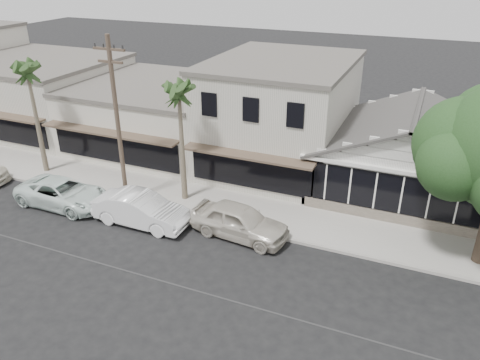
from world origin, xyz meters
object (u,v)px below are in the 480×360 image
at_px(car_1, 141,210).
at_px(utility_pole, 117,120).
at_px(car_0, 239,221).
at_px(car_2, 63,193).

bearing_deg(car_1, utility_pole, 52.07).
bearing_deg(car_0, car_2, 100.85).
xyz_separation_m(utility_pole, car_2, (-2.95, -1.57, -4.06)).
height_order(utility_pole, car_0, utility_pole).
bearing_deg(utility_pole, car_0, -5.72).
relative_size(utility_pole, car_0, 1.86).
xyz_separation_m(car_0, car_2, (-10.00, -0.87, -0.10)).
distance_m(utility_pole, car_0, 8.11).
distance_m(car_0, car_2, 10.04).
xyz_separation_m(utility_pole, car_0, (7.05, -0.71, -3.96)).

